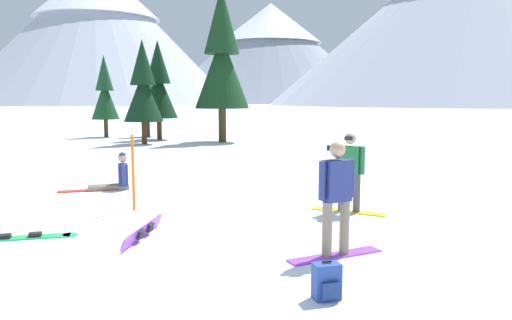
% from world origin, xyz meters
% --- Properties ---
extents(ground_plane, '(800.00, 800.00, 0.00)m').
position_xyz_m(ground_plane, '(0.00, 0.00, 0.00)').
color(ground_plane, white).
extents(snowboarder_foreground, '(1.48, 1.10, 1.76)m').
position_xyz_m(snowboarder_foreground, '(3.52, -0.34, 0.93)').
color(snowboarder_foreground, '#993FD8').
rests_on(snowboarder_foreground, ground_plane).
extents(snowboarder_midground, '(1.59, 0.79, 1.69)m').
position_xyz_m(snowboarder_midground, '(3.94, 2.67, 0.89)').
color(snowboarder_midground, yellow).
rests_on(snowboarder_midground, ground_plane).
extents(snowboarder_background, '(1.77, 1.08, 0.99)m').
position_xyz_m(snowboarder_background, '(-1.98, 4.62, 0.34)').
color(snowboarder_background, gray).
rests_on(snowboarder_background, ground_plane).
extents(loose_snowboard_far_spare, '(0.20, 1.77, 0.26)m').
position_xyz_m(loose_snowboard_far_spare, '(0.30, 0.23, 0.13)').
color(loose_snowboard_far_spare, '#993FD8').
rests_on(loose_snowboard_far_spare, ground_plane).
extents(loose_snowboard_near_left, '(1.87, 0.89, 0.09)m').
position_xyz_m(loose_snowboard_near_left, '(-1.82, -0.00, 0.02)').
color(loose_snowboard_near_left, '#19B259').
rests_on(loose_snowboard_near_left, ground_plane).
extents(backpack_blue, '(0.37, 0.34, 0.47)m').
position_xyz_m(backpack_blue, '(3.35, -1.99, 0.21)').
color(backpack_blue, '#2D4C9E').
rests_on(backpack_blue, ground_plane).
extents(trail_marker_pole, '(0.06, 0.06, 1.64)m').
position_xyz_m(trail_marker_pole, '(-0.65, 2.32, 0.82)').
color(trail_marker_pole, orange).
rests_on(trail_marker_pole, ground_plane).
extents(pine_tree_broad, '(2.95, 2.95, 8.38)m').
position_xyz_m(pine_tree_broad, '(-1.78, 18.91, 4.56)').
color(pine_tree_broad, '#472D19').
rests_on(pine_tree_broad, ground_plane).
extents(pine_tree_leaning, '(2.04, 2.04, 5.41)m').
position_xyz_m(pine_tree_leaning, '(-5.64, 17.25, 2.95)').
color(pine_tree_leaning, '#472D19').
rests_on(pine_tree_leaning, ground_plane).
extents(pine_tree_slender, '(1.69, 1.69, 5.03)m').
position_xyz_m(pine_tree_slender, '(-9.60, 21.56, 2.74)').
color(pine_tree_slender, '#472D19').
rests_on(pine_tree_slender, ground_plane).
extents(pine_tree_young, '(2.18, 2.18, 5.70)m').
position_xyz_m(pine_tree_young, '(-5.73, 20.10, 3.11)').
color(pine_tree_young, '#472D19').
rests_on(pine_tree_young, ground_plane).
extents(pine_tree_tall, '(1.49, 1.49, 4.29)m').
position_xyz_m(pine_tree_tall, '(-7.05, 22.00, 2.33)').
color(pine_tree_tall, '#472D19').
rests_on(pine_tree_tall, ground_plane).
extents(peak_west_ridge, '(108.50, 108.50, 55.80)m').
position_xyz_m(peak_west_ridge, '(-82.64, 184.93, 29.15)').
color(peak_west_ridge, '#B2B7C6').
rests_on(peak_west_ridge, ground_plane).
extents(peak_central_summit, '(111.95, 111.95, 48.76)m').
position_xyz_m(peak_central_summit, '(-18.37, 240.75, 25.47)').
color(peak_central_summit, '#8C93A3').
rests_on(peak_central_summit, ground_plane).
extents(peak_north_spur, '(157.50, 157.50, 67.06)m').
position_xyz_m(peak_north_spur, '(64.87, 185.34, 35.04)').
color(peak_north_spur, '#B2B7C6').
rests_on(peak_north_spur, ground_plane).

